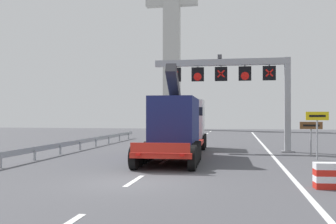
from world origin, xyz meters
TOP-DOWN VIEW (x-y plane):
  - ground at (0.00, 0.00)m, footprint 112.00×112.00m
  - lane_markings at (0.10, 19.70)m, footprint 0.20×53.99m
  - edge_line_right at (6.20, 12.00)m, footprint 0.20×63.00m
  - overhead_lane_gantry at (4.17, 13.46)m, footprint 9.65×0.90m
  - heavy_haul_truck_red at (0.41, 10.81)m, footprint 3.41×14.13m
  - exit_sign_yellow at (8.48, 8.92)m, footprint 1.24×0.15m
  - tourist_info_sign_brown at (8.55, 11.18)m, footprint 1.35×0.15m
  - crash_barrier_striped at (7.15, 0.05)m, footprint 1.04×0.58m
  - guardrail_left at (-7.20, 12.48)m, footprint 0.13×28.95m
  - bridge_pylon_distant at (-7.05, 52.54)m, footprint 9.00×2.00m

SIDE VIEW (x-z plane):
  - ground at x=0.00m, z-range 0.00..0.00m
  - edge_line_right at x=6.20m, z-range 0.00..0.01m
  - lane_markings at x=0.10m, z-range 0.00..0.01m
  - crash_barrier_striped at x=7.15m, z-range 0.00..0.90m
  - guardrail_left at x=-7.20m, z-range 0.18..0.94m
  - tourist_info_sign_brown at x=8.55m, z-range 0.53..2.65m
  - heavy_haul_truck_red at x=0.41m, z-range -0.66..4.64m
  - exit_sign_yellow at x=8.48m, z-range 0.65..3.37m
  - overhead_lane_gantry at x=4.17m, z-range 1.76..8.54m
  - bridge_pylon_distant at x=-7.05m, z-range 0.39..36.08m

